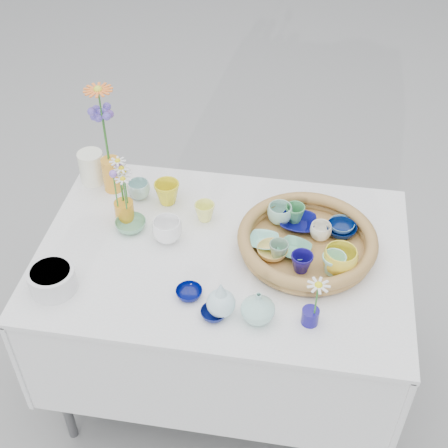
% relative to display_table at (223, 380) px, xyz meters
% --- Properties ---
extents(ground, '(80.00, 80.00, 0.00)m').
position_rel_display_table_xyz_m(ground, '(0.00, 0.00, 0.00)').
color(ground, gray).
extents(display_table, '(1.26, 0.86, 0.77)m').
position_rel_display_table_xyz_m(display_table, '(0.00, 0.00, 0.00)').
color(display_table, white).
rests_on(display_table, ground).
extents(wicker_tray, '(0.47, 0.47, 0.08)m').
position_rel_display_table_xyz_m(wicker_tray, '(0.28, 0.05, 0.80)').
color(wicker_tray, olive).
rests_on(wicker_tray, display_table).
extents(tray_ceramic_0, '(0.14, 0.14, 0.03)m').
position_rel_display_table_xyz_m(tray_ceramic_0, '(0.24, 0.15, 0.80)').
color(tray_ceramic_0, '#0A0C5A').
rests_on(tray_ceramic_0, wicker_tray).
extents(tray_ceramic_1, '(0.14, 0.14, 0.03)m').
position_rel_display_table_xyz_m(tray_ceramic_1, '(0.39, 0.13, 0.80)').
color(tray_ceramic_1, '#011245').
rests_on(tray_ceramic_1, wicker_tray).
extents(tray_ceramic_2, '(0.15, 0.15, 0.09)m').
position_rel_display_table_xyz_m(tray_ceramic_2, '(0.39, -0.05, 0.83)').
color(tray_ceramic_2, yellow).
rests_on(tray_ceramic_2, wicker_tray).
extents(tray_ceramic_3, '(0.14, 0.14, 0.03)m').
position_rel_display_table_xyz_m(tray_ceramic_3, '(0.24, 0.01, 0.80)').
color(tray_ceramic_3, '#5EAA87').
rests_on(tray_ceramic_3, wicker_tray).
extents(tray_ceramic_4, '(0.08, 0.08, 0.06)m').
position_rel_display_table_xyz_m(tray_ceramic_4, '(0.19, -0.02, 0.81)').
color(tray_ceramic_4, gray).
rests_on(tray_ceramic_4, wicker_tray).
extents(tray_ceramic_5, '(0.11, 0.11, 0.02)m').
position_rel_display_table_xyz_m(tray_ceramic_5, '(0.13, 0.04, 0.80)').
color(tray_ceramic_5, '#87DAC7').
rests_on(tray_ceramic_5, wicker_tray).
extents(tray_ceramic_6, '(0.10, 0.10, 0.07)m').
position_rel_display_table_xyz_m(tray_ceramic_6, '(0.18, 0.16, 0.82)').
color(tray_ceramic_6, '#9CD4BA').
rests_on(tray_ceramic_6, wicker_tray).
extents(tray_ceramic_7, '(0.10, 0.10, 0.06)m').
position_rel_display_table_xyz_m(tray_ceramic_7, '(0.32, 0.10, 0.81)').
color(tray_ceramic_7, white).
rests_on(tray_ceramic_7, wicker_tray).
extents(tray_ceramic_8, '(0.11, 0.11, 0.03)m').
position_rel_display_table_xyz_m(tray_ceramic_8, '(0.39, 0.16, 0.80)').
color(tray_ceramic_8, '#76BBDE').
rests_on(tray_ceramic_8, wicker_tray).
extents(tray_ceramic_9, '(0.08, 0.08, 0.07)m').
position_rel_display_table_xyz_m(tray_ceramic_9, '(0.27, -0.07, 0.82)').
color(tray_ceramic_9, navy).
rests_on(tray_ceramic_9, wicker_tray).
extents(tray_ceramic_10, '(0.14, 0.14, 0.03)m').
position_rel_display_table_xyz_m(tray_ceramic_10, '(0.17, -0.01, 0.80)').
color(tray_ceramic_10, '#FDCC65').
rests_on(tray_ceramic_10, wicker_tray).
extents(tray_ceramic_11, '(0.08, 0.08, 0.07)m').
position_rel_display_table_xyz_m(tray_ceramic_11, '(0.37, -0.06, 0.82)').
color(tray_ceramic_11, '#9EECCB').
rests_on(tray_ceramic_11, wicker_tray).
extents(tray_ceramic_12, '(0.09, 0.09, 0.07)m').
position_rel_display_table_xyz_m(tray_ceramic_12, '(0.23, 0.17, 0.82)').
color(tray_ceramic_12, '#419054').
rests_on(tray_ceramic_12, wicker_tray).
extents(loose_ceramic_0, '(0.11, 0.11, 0.09)m').
position_rel_display_table_xyz_m(loose_ceramic_0, '(-0.25, 0.22, 0.81)').
color(loose_ceramic_0, yellow).
rests_on(loose_ceramic_0, display_table).
extents(loose_ceramic_1, '(0.09, 0.09, 0.07)m').
position_rel_display_table_xyz_m(loose_ceramic_1, '(-0.09, 0.15, 0.80)').
color(loose_ceramic_1, '#F6F974').
rests_on(loose_ceramic_1, display_table).
extents(loose_ceramic_2, '(0.14, 0.14, 0.03)m').
position_rel_display_table_xyz_m(loose_ceramic_2, '(-0.34, 0.06, 0.78)').
color(loose_ceramic_2, '#64A179').
rests_on(loose_ceramic_2, display_table).
extents(loose_ceramic_3, '(0.14, 0.14, 0.08)m').
position_rel_display_table_xyz_m(loose_ceramic_3, '(-0.20, 0.03, 0.81)').
color(loose_ceramic_3, white).
rests_on(loose_ceramic_3, display_table).
extents(loose_ceramic_4, '(0.09, 0.09, 0.03)m').
position_rel_display_table_xyz_m(loose_ceramic_4, '(-0.07, -0.22, 0.78)').
color(loose_ceramic_4, '#020850').
rests_on(loose_ceramic_4, display_table).
extents(loose_ceramic_5, '(0.10, 0.10, 0.07)m').
position_rel_display_table_xyz_m(loose_ceramic_5, '(-0.36, 0.24, 0.80)').
color(loose_ceramic_5, '#A0CDC7').
rests_on(loose_ceramic_5, display_table).
extents(loose_ceramic_6, '(0.10, 0.10, 0.03)m').
position_rel_display_table_xyz_m(loose_ceramic_6, '(0.02, -0.29, 0.78)').
color(loose_ceramic_6, '#0A1355').
rests_on(loose_ceramic_6, display_table).
extents(fluted_bowl, '(0.20, 0.20, 0.08)m').
position_rel_display_table_xyz_m(fluted_bowl, '(-0.51, -0.26, 0.80)').
color(fluted_bowl, silver).
rests_on(fluted_bowl, display_table).
extents(bud_vase_paleblue, '(0.09, 0.09, 0.14)m').
position_rel_display_table_xyz_m(bud_vase_paleblue, '(0.04, -0.27, 0.83)').
color(bud_vase_paleblue, silver).
rests_on(bud_vase_paleblue, display_table).
extents(bud_vase_seafoam, '(0.12, 0.12, 0.11)m').
position_rel_display_table_xyz_m(bud_vase_seafoam, '(0.15, -0.28, 0.82)').
color(bud_vase_seafoam, '#A4DBCD').
rests_on(bud_vase_seafoam, display_table).
extents(bud_vase_cobalt, '(0.06, 0.06, 0.05)m').
position_rel_display_table_xyz_m(bud_vase_cobalt, '(0.31, -0.26, 0.79)').
color(bud_vase_cobalt, navy).
rests_on(bud_vase_cobalt, display_table).
extents(single_daisy, '(0.10, 0.10, 0.14)m').
position_rel_display_table_xyz_m(single_daisy, '(0.32, -0.27, 0.88)').
color(single_daisy, white).
rests_on(single_daisy, bud_vase_cobalt).
extents(tall_vase_yellow, '(0.07, 0.07, 0.13)m').
position_rel_display_table_xyz_m(tall_vase_yellow, '(-0.47, 0.27, 0.83)').
color(tall_vase_yellow, orange).
rests_on(tall_vase_yellow, display_table).
extents(gerbera, '(0.13, 0.13, 0.31)m').
position_rel_display_table_xyz_m(gerbera, '(-0.47, 0.27, 1.04)').
color(gerbera, orange).
rests_on(gerbera, tall_vase_yellow).
extents(hydrangea, '(0.09, 0.09, 0.26)m').
position_rel_display_table_xyz_m(hydrangea, '(-0.47, 0.28, 0.99)').
color(hydrangea, '#6B46AF').
rests_on(hydrangea, tall_vase_yellow).
extents(white_pitcher, '(0.14, 0.10, 0.13)m').
position_rel_display_table_xyz_m(white_pitcher, '(-0.56, 0.30, 0.83)').
color(white_pitcher, white).
rests_on(white_pitcher, display_table).
extents(daisy_cup, '(0.08, 0.08, 0.07)m').
position_rel_display_table_xyz_m(daisy_cup, '(-0.38, 0.11, 0.80)').
color(daisy_cup, orange).
rests_on(daisy_cup, display_table).
extents(daisy_posy, '(0.10, 0.10, 0.17)m').
position_rel_display_table_xyz_m(daisy_posy, '(-0.37, 0.10, 0.93)').
color(daisy_posy, white).
rests_on(daisy_posy, daisy_cup).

